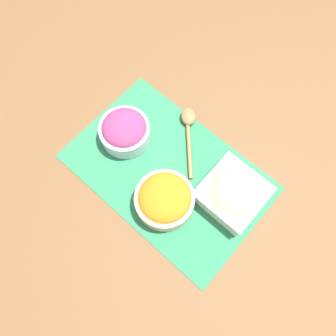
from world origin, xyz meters
name	(u,v)px	position (x,y,z in m)	size (l,w,h in m)	color
ground_plane	(168,172)	(0.00, 0.00, 0.00)	(3.00, 3.00, 0.00)	brown
placemat	(168,172)	(0.00, 0.00, 0.00)	(0.59, 0.38, 0.00)	#2D7A51
onion_bowl	(124,131)	(-0.18, 0.00, 0.05)	(0.15, 0.15, 0.09)	silver
carrot_bowl	(165,199)	(0.06, -0.08, 0.05)	(0.17, 0.17, 0.08)	beige
cucumber_bowl	(233,193)	(0.19, 0.06, 0.04)	(0.17, 0.17, 0.08)	silver
wooden_spoon	(189,125)	(-0.05, 0.16, 0.01)	(0.19, 0.19, 0.03)	#9E7042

